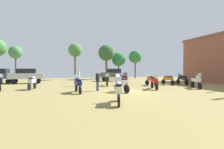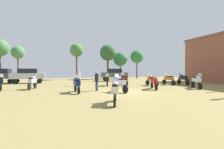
{
  "view_description": "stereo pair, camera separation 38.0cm",
  "coord_description": "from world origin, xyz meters",
  "px_view_note": "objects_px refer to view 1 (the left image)",
  "views": [
    {
      "loc": [
        -4.98,
        -13.51,
        1.92
      ],
      "look_at": [
        0.36,
        5.1,
        1.35
      ],
      "focal_mm": 27.99,
      "sensor_mm": 36.0,
      "label": 1
    },
    {
      "loc": [
        -4.61,
        -13.61,
        1.92
      ],
      "look_at": [
        0.36,
        5.1,
        1.35
      ],
      "focal_mm": 27.99,
      "sensor_mm": 36.0,
      "label": 2
    }
  ],
  "objects_px": {
    "car_2": "(113,74)",
    "tree_7": "(135,57)",
    "motorcycle_5": "(196,81)",
    "motorcycle_11": "(124,79)",
    "motorcycle_9": "(32,82)",
    "car_1": "(27,75)",
    "person_1": "(98,79)",
    "tree_1": "(16,53)",
    "motorcycle_12": "(0,83)",
    "tree_2": "(75,51)",
    "motorcycle_1": "(168,79)",
    "motorcycle_2": "(182,79)",
    "motorcycle_10": "(151,80)",
    "motorcycle_4": "(78,84)",
    "tree_4": "(106,53)",
    "motorcycle_8": "(121,83)",
    "tree_5": "(119,59)",
    "person_3": "(79,77)",
    "motorcycle_7": "(154,82)",
    "motorcycle_3": "(107,80)",
    "motorcycle_6": "(119,91)"
  },
  "relations": [
    {
      "from": "motorcycle_10",
      "to": "person_1",
      "type": "bearing_deg",
      "value": -170.84
    },
    {
      "from": "motorcycle_8",
      "to": "tree_1",
      "type": "bearing_deg",
      "value": 107.37
    },
    {
      "from": "motorcycle_5",
      "to": "tree_7",
      "type": "xyz_separation_m",
      "value": [
        1.99,
        19.63,
        3.77
      ]
    },
    {
      "from": "motorcycle_3",
      "to": "tree_1",
      "type": "relative_size",
      "value": 0.37
    },
    {
      "from": "motorcycle_9",
      "to": "car_1",
      "type": "relative_size",
      "value": 0.47
    },
    {
      "from": "motorcycle_5",
      "to": "car_2",
      "type": "distance_m",
      "value": 13.78
    },
    {
      "from": "car_2",
      "to": "tree_4",
      "type": "height_order",
      "value": "tree_4"
    },
    {
      "from": "car_1",
      "to": "motorcycle_3",
      "type": "bearing_deg",
      "value": -127.97
    },
    {
      "from": "motorcycle_6",
      "to": "motorcycle_1",
      "type": "bearing_deg",
      "value": 62.19
    },
    {
      "from": "motorcycle_3",
      "to": "motorcycle_1",
      "type": "bearing_deg",
      "value": -173.03
    },
    {
      "from": "car_2",
      "to": "person_1",
      "type": "relative_size",
      "value": 2.61
    },
    {
      "from": "motorcycle_1",
      "to": "person_3",
      "type": "relative_size",
      "value": 1.14
    },
    {
      "from": "motorcycle_4",
      "to": "tree_5",
      "type": "xyz_separation_m",
      "value": [
        10.25,
        20.68,
        3.3
      ]
    },
    {
      "from": "car_1",
      "to": "tree_4",
      "type": "height_order",
      "value": "tree_4"
    },
    {
      "from": "motorcycle_10",
      "to": "motorcycle_4",
      "type": "bearing_deg",
      "value": -171.09
    },
    {
      "from": "motorcycle_11",
      "to": "motorcycle_5",
      "type": "bearing_deg",
      "value": -41.86
    },
    {
      "from": "motorcycle_3",
      "to": "person_1",
      "type": "xyz_separation_m",
      "value": [
        -1.95,
        -4.25,
        0.3
      ]
    },
    {
      "from": "motorcycle_12",
      "to": "tree_2",
      "type": "height_order",
      "value": "tree_2"
    },
    {
      "from": "motorcycle_4",
      "to": "motorcycle_8",
      "type": "bearing_deg",
      "value": -16.02
    },
    {
      "from": "motorcycle_9",
      "to": "person_1",
      "type": "bearing_deg",
      "value": -16.34
    },
    {
      "from": "motorcycle_12",
      "to": "motorcycle_4",
      "type": "bearing_deg",
      "value": -42.81
    },
    {
      "from": "tree_4",
      "to": "tree_2",
      "type": "bearing_deg",
      "value": 176.21
    },
    {
      "from": "tree_7",
      "to": "car_1",
      "type": "bearing_deg",
      "value": -156.8
    },
    {
      "from": "motorcycle_5",
      "to": "car_2",
      "type": "xyz_separation_m",
      "value": [
        -4.85,
        12.89,
        0.43
      ]
    },
    {
      "from": "motorcycle_1",
      "to": "motorcycle_2",
      "type": "height_order",
      "value": "motorcycle_2"
    },
    {
      "from": "motorcycle_1",
      "to": "tree_4",
      "type": "height_order",
      "value": "tree_4"
    },
    {
      "from": "person_1",
      "to": "tree_2",
      "type": "relative_size",
      "value": 0.25
    },
    {
      "from": "tree_1",
      "to": "car_2",
      "type": "bearing_deg",
      "value": -24.59
    },
    {
      "from": "motorcycle_1",
      "to": "person_3",
      "type": "xyz_separation_m",
      "value": [
        -10.71,
        1.4,
        0.35
      ]
    },
    {
      "from": "motorcycle_1",
      "to": "person_1",
      "type": "height_order",
      "value": "person_1"
    },
    {
      "from": "motorcycle_1",
      "to": "motorcycle_9",
      "type": "relative_size",
      "value": 0.98
    },
    {
      "from": "car_2",
      "to": "tree_1",
      "type": "bearing_deg",
      "value": 73.62
    },
    {
      "from": "motorcycle_12",
      "to": "tree_5",
      "type": "height_order",
      "value": "tree_5"
    },
    {
      "from": "motorcycle_12",
      "to": "tree_1",
      "type": "bearing_deg",
      "value": 83.29
    },
    {
      "from": "car_2",
      "to": "tree_7",
      "type": "height_order",
      "value": "tree_7"
    },
    {
      "from": "motorcycle_5",
      "to": "motorcycle_11",
      "type": "bearing_deg",
      "value": -23.09
    },
    {
      "from": "motorcycle_7",
      "to": "person_3",
      "type": "bearing_deg",
      "value": -24.59
    },
    {
      "from": "motorcycle_1",
      "to": "motorcycle_12",
      "type": "xyz_separation_m",
      "value": [
        -17.84,
        -0.99,
        0.01
      ]
    },
    {
      "from": "motorcycle_1",
      "to": "tree_5",
      "type": "distance_m",
      "value": 16.66
    },
    {
      "from": "motorcycle_3",
      "to": "motorcycle_11",
      "type": "relative_size",
      "value": 1.01
    },
    {
      "from": "motorcycle_4",
      "to": "motorcycle_5",
      "type": "xyz_separation_m",
      "value": [
        11.61,
        0.05,
        0.02
      ]
    },
    {
      "from": "motorcycle_6",
      "to": "motorcycle_11",
      "type": "bearing_deg",
      "value": 85.6
    },
    {
      "from": "car_1",
      "to": "motorcycle_7",
      "type": "bearing_deg",
      "value": -134.03
    },
    {
      "from": "person_3",
      "to": "tree_4",
      "type": "distance_m",
      "value": 15.32
    },
    {
      "from": "tree_2",
      "to": "person_1",
      "type": "bearing_deg",
      "value": -88.16
    },
    {
      "from": "motorcycle_1",
      "to": "tree_4",
      "type": "bearing_deg",
      "value": 91.4
    },
    {
      "from": "tree_4",
      "to": "tree_1",
      "type": "bearing_deg",
      "value": 175.77
    },
    {
      "from": "motorcycle_11",
      "to": "motorcycle_12",
      "type": "relative_size",
      "value": 1.07
    },
    {
      "from": "motorcycle_10",
      "to": "tree_4",
      "type": "relative_size",
      "value": 0.3
    },
    {
      "from": "motorcycle_3",
      "to": "motorcycle_7",
      "type": "xyz_separation_m",
      "value": [
        3.5,
        -4.49,
        0.02
      ]
    }
  ]
}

